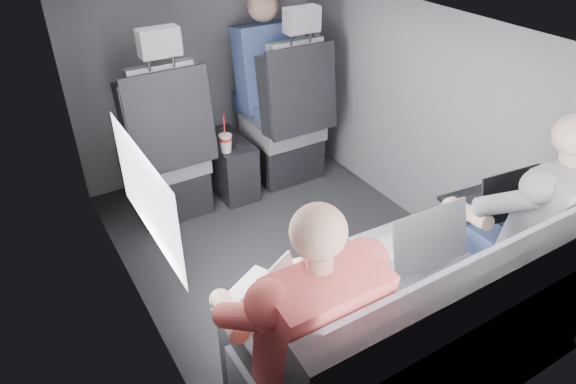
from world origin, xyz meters
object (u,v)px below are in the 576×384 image
center_console (229,165)px  soda_cup (226,142)px  passenger_rear_left (297,329)px  passenger_front_right (265,69)px  front_seat_left (166,159)px  passenger_rear_right (521,224)px  laptop_black (491,200)px  front_seat_right (287,127)px  laptop_white (262,298)px  rear_bench (430,338)px  laptop_silver (410,241)px

center_console → soda_cup: bearing=-117.9°
passenger_rear_left → passenger_front_right: size_ratio=1.37×
front_seat_left → passenger_rear_right: size_ratio=1.06×
front_seat_left → laptop_black: 1.95m
front_seat_left → center_console: front_seat_left is taller
front_seat_right → laptop_white: size_ratio=3.24×
rear_bench → laptop_silver: (0.06, 0.24, 0.33)m
front_seat_right → laptop_black: 1.64m
front_seat_left → center_console: (0.45, 0.04, -0.20)m
laptop_silver → passenger_rear_right: 0.56m
center_console → rear_bench: bearing=-90.0°
center_console → rear_bench: rear_bench is taller
front_seat_left → passenger_rear_right: (1.04, -1.81, 0.22)m
passenger_rear_right → passenger_front_right: size_ratio=1.37×
center_console → soda_cup: 0.32m
soda_cup → laptop_black: laptop_black is taller
laptop_black → passenger_front_right: (-0.19, 1.87, 0.12)m
passenger_rear_right → rear_bench: bearing=-170.8°
front_seat_right → rear_bench: bearing=-103.3°
passenger_front_right → soda_cup: bearing=-143.8°
passenger_rear_left → front_seat_left: bearing=85.2°
center_console → soda_cup: (-0.08, -0.15, 0.27)m
front_seat_right → soda_cup: front_seat_right is taller
laptop_silver → laptop_black: 0.56m
front_seat_right → passenger_front_right: 0.44m
rear_bench → passenger_rear_left: bearing=171.0°
center_console → rear_bench: 1.94m
center_console → rear_bench: size_ratio=0.30×
rear_bench → laptop_white: size_ratio=4.09×
laptop_silver → center_console: bearing=91.9°
front_seat_right → laptop_black: front_seat_right is taller
soda_cup → laptop_white: (-0.56, -1.51, 0.16)m
front_seat_right → passenger_rear_left: size_ratio=1.06×
laptop_black → passenger_rear_right: 0.19m
center_console → passenger_front_right: passenger_front_right is taller
soda_cup → laptop_silver: bearing=-85.0°
front_seat_right → passenger_rear_right: front_seat_right is taller
laptop_silver → passenger_front_right: passenger_front_right is taller
passenger_rear_left → passenger_rear_right: size_ratio=1.00×
laptop_white → laptop_black: bearing=0.2°
passenger_rear_left → passenger_front_right: 2.31m
front_seat_right → center_console: 0.49m
laptop_white → laptop_silver: size_ratio=1.01×
center_console → front_seat_right: bearing=-5.1°
front_seat_left → passenger_front_right: (0.87, 0.26, 0.36)m
laptop_black → passenger_rear_right: (-0.02, -0.19, -0.02)m
passenger_rear_left → center_console: bearing=71.9°
center_console → passenger_rear_right: bearing=-72.2°
passenger_rear_right → laptop_black: bearing=83.8°
rear_bench → passenger_rear_left: passenger_rear_left is taller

